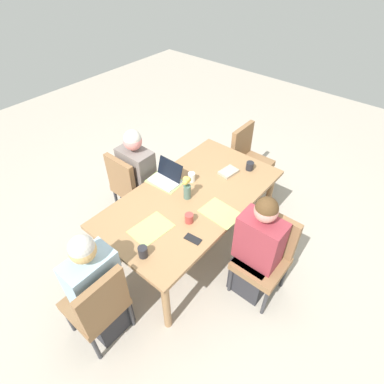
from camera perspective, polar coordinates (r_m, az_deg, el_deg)
name	(u,v)px	position (r m, az deg, el deg)	size (l,w,h in m)	color
ground_plane	(192,243)	(3.66, 0.00, -9.33)	(10.00, 10.00, 0.00)	#B2A899
dining_table	(192,201)	(3.17, 0.00, -1.69)	(1.91, 1.05, 0.74)	#9E754C
chair_near_left_near	(266,253)	(3.02, 13.44, -10.76)	(0.44, 0.44, 0.90)	olive
person_near_left_near	(257,253)	(2.97, 11.80, -10.80)	(0.36, 0.40, 1.19)	#2D2D33
chair_head_left_left_mid	(99,304)	(2.77, -16.75, -19.03)	(0.44, 0.44, 0.90)	olive
person_head_left_left_mid	(98,292)	(2.80, -16.82, -17.05)	(0.40, 0.36, 1.19)	#2D2D33
chair_far_left_far	(131,184)	(3.71, -11.19, 1.49)	(0.44, 0.44, 0.90)	olive
person_far_left_far	(139,181)	(3.69, -9.76, 2.02)	(0.36, 0.40, 1.19)	#2D2D33
chair_head_right_right_near	(248,157)	(4.13, 10.22, 6.35)	(0.44, 0.44, 0.90)	olive
flower_vase	(187,186)	(3.00, -0.93, 1.03)	(0.10, 0.08, 0.26)	#4C6B60
placemat_near_left_near	(221,213)	(2.95, 5.25, -3.83)	(0.36, 0.26, 0.00)	#9EBC66
placemat_head_left_left_mid	(151,229)	(2.83, -7.48, -6.69)	(0.36, 0.26, 0.00)	#9EBC66
placemat_far_left_far	(165,181)	(3.30, -4.94, 1.98)	(0.36, 0.26, 0.00)	#9EBC66
laptop_far_left_far	(167,177)	(3.28, -4.66, 2.73)	(0.22, 0.32, 0.21)	silver
coffee_mug_near_left	(143,252)	(2.61, -8.98, -10.77)	(0.08, 0.08, 0.10)	#232328
coffee_mug_near_right	(250,166)	(3.48, 10.55, 4.71)	(0.08, 0.08, 0.09)	#232328
coffee_mug_centre_left	(192,177)	(3.27, -0.08, 2.77)	(0.07, 0.07, 0.10)	white
coffee_mug_centre_right	(189,218)	(2.83, -0.54, -4.80)	(0.08, 0.08, 0.09)	#AD3D38
book_red_cover	(229,172)	(3.41, 6.71, 3.69)	(0.20, 0.14, 0.03)	#B2A38E
phone_black	(193,239)	(2.72, 0.17, -8.60)	(0.15, 0.07, 0.01)	black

